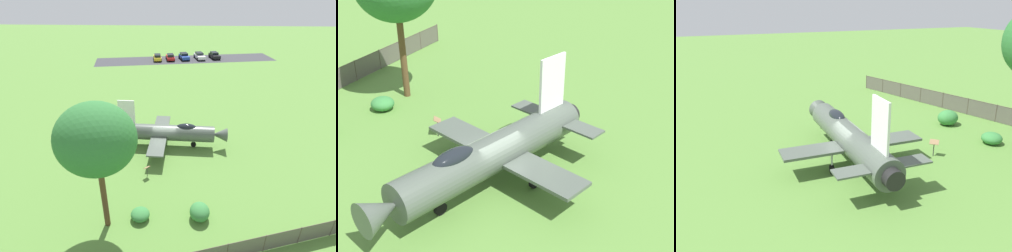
{
  "view_description": "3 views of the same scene",
  "coord_description": "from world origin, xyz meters",
  "views": [
    {
      "loc": [
        -1.6,
        26.1,
        16.24
      ],
      "look_at": [
        -0.42,
        0.76,
        2.9
      ],
      "focal_mm": 28.95,
      "sensor_mm": 36.0,
      "label": 1
    },
    {
      "loc": [
        -13.15,
        -12.55,
        12.54
      ],
      "look_at": [
        1.01,
        0.14,
        2.65
      ],
      "focal_mm": 49.06,
      "sensor_mm": 36.0,
      "label": 2
    },
    {
      "loc": [
        18.22,
        -8.24,
        9.77
      ],
      "look_at": [
        -0.73,
        -0.08,
        2.29
      ],
      "focal_mm": 36.4,
      "sensor_mm": 36.0,
      "label": 3
    }
  ],
  "objects": [
    {
      "name": "ground_plane",
      "position": [
        0.0,
        0.0,
        0.0
      ],
      "size": [
        200.0,
        200.0,
        0.0
      ],
      "primitive_type": "plane",
      "color": "#568438"
    },
    {
      "name": "display_jet",
      "position": [
        -0.38,
        0.01,
        1.73
      ],
      "size": [
        12.81,
        9.06,
        5.35
      ],
      "rotation": [
        0.0,
        0.0,
        3.1
      ],
      "color": "#4C564C",
      "rests_on": "ground_plane"
    },
    {
      "name": "perimeter_fence",
      "position": [
        -2.31,
        14.94,
        0.83
      ],
      "size": [
        31.29,
        9.4,
        1.55
      ],
      "rotation": [
        0.0,
        0.0,
        9.71
      ],
      "color": "#4C4238",
      "rests_on": "ground_plane"
    },
    {
      "name": "shrub_near_fence",
      "position": [
        1.26,
        10.87,
        0.43
      ],
      "size": [
        1.46,
        1.48,
        0.86
      ],
      "color": "#387F3D",
      "rests_on": "ground_plane"
    },
    {
      "name": "shrub_by_tree",
      "position": [
        -3.32,
        10.59,
        0.64
      ],
      "size": [
        1.54,
        1.76,
        1.28
      ],
      "color": "#387F3D",
      "rests_on": "ground_plane"
    },
    {
      "name": "info_plaque",
      "position": [
        1.33,
        5.61,
        0.85
      ],
      "size": [
        0.7,
        0.71,
        1.14
      ],
      "color": "#333333",
      "rests_on": "ground_plane"
    }
  ]
}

